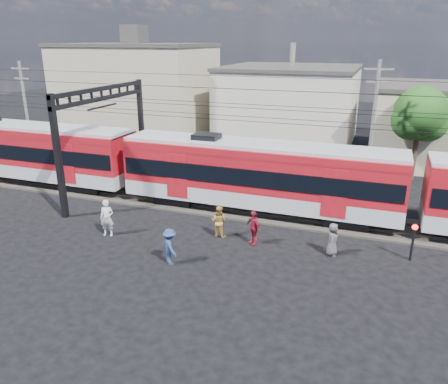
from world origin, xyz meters
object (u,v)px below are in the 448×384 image
(commuter_train, at_px, (262,174))
(pedestrian_a, at_px, (107,218))
(pedestrian_c, at_px, (170,247))
(crossing_signal, at_px, (414,235))

(commuter_train, xyz_separation_m, pedestrian_a, (-6.66, -5.77, -1.43))
(pedestrian_a, distance_m, pedestrian_c, 4.74)
(commuter_train, bearing_deg, pedestrian_a, -139.11)
(commuter_train, relative_size, pedestrian_a, 25.96)
(crossing_signal, bearing_deg, commuter_train, 157.59)
(pedestrian_a, height_order, pedestrian_c, pedestrian_a)
(pedestrian_a, xyz_separation_m, crossing_signal, (14.75, 2.43, 0.32))
(commuter_train, distance_m, crossing_signal, 8.82)
(commuter_train, xyz_separation_m, pedestrian_c, (-2.22, -7.42, -1.55))
(pedestrian_a, bearing_deg, commuter_train, 24.83)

